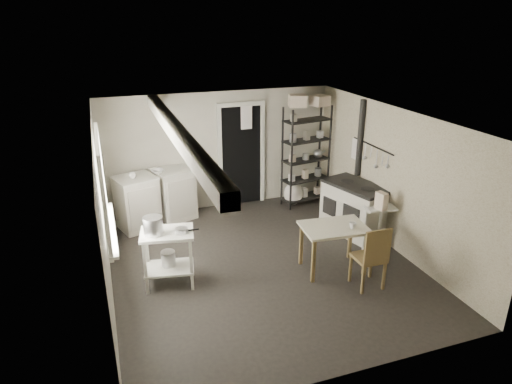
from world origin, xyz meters
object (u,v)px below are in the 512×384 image
object	(u,v)px
prep_table	(169,259)
base_cabinets	(156,199)
stockpot	(153,227)
flour_sack	(293,193)
work_table	(333,247)
chair	(369,255)
stove	(355,209)
shelf_rack	(306,159)

from	to	relation	value
prep_table	base_cabinets	bearing A→B (deg)	86.90
stockpot	flour_sack	bearing A→B (deg)	35.07
work_table	flour_sack	distance (m)	2.58
base_cabinets	work_table	bearing A→B (deg)	-66.65
chair	base_cabinets	bearing A→B (deg)	128.89
prep_table	base_cabinets	distance (m)	2.18
stove	chair	world-z (taller)	chair
stockpot	work_table	bearing A→B (deg)	-8.87
prep_table	shelf_rack	world-z (taller)	shelf_rack
stockpot	chair	size ratio (longest dim) A/B	0.30
chair	flour_sack	bearing A→B (deg)	86.20
work_table	prep_table	bearing A→B (deg)	170.33
shelf_rack	chair	world-z (taller)	shelf_rack
base_cabinets	stove	size ratio (longest dim) A/B	1.28
base_cabinets	chair	world-z (taller)	chair
base_cabinets	shelf_rack	xyz separation A→B (m)	(2.99, -0.05, 0.49)
base_cabinets	chair	xyz separation A→B (m)	(2.53, -3.15, 0.02)
stockpot	stove	bearing A→B (deg)	9.69
base_cabinets	chair	bearing A→B (deg)	-69.19
stove	shelf_rack	bearing A→B (deg)	83.73
stockpot	work_table	world-z (taller)	stockpot
shelf_rack	stove	distance (m)	1.63
base_cabinets	work_table	distance (m)	3.44
base_cabinets	shelf_rack	world-z (taller)	shelf_rack
shelf_rack	prep_table	bearing A→B (deg)	-156.13
stove	chair	bearing A→B (deg)	-130.25
shelf_rack	chair	distance (m)	3.16
stove	flour_sack	world-z (taller)	stove
stockpot	flour_sack	distance (m)	3.77
prep_table	stockpot	distance (m)	0.57
stockpot	stove	world-z (taller)	stockpot
work_table	flour_sack	bearing A→B (deg)	79.59
chair	prep_table	bearing A→B (deg)	159.96
base_cabinets	flour_sack	distance (m)	2.75
flour_sack	prep_table	bearing A→B (deg)	-143.39
base_cabinets	flour_sack	xyz separation A→B (m)	(2.74, -0.05, -0.22)
stove	stockpot	bearing A→B (deg)	173.86
prep_table	shelf_rack	size ratio (longest dim) A/B	0.41
chair	flour_sack	size ratio (longest dim) A/B	2.05
shelf_rack	flour_sack	size ratio (longest dim) A/B	4.24
prep_table	stove	xyz separation A→B (m)	(3.36, 0.60, 0.04)
prep_table	work_table	xyz separation A→B (m)	(2.39, -0.41, -0.02)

